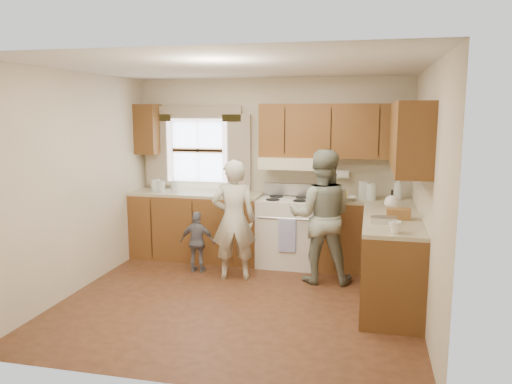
% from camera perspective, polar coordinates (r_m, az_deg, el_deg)
% --- Properties ---
extents(room, '(3.80, 3.80, 3.80)m').
position_cam_1_polar(room, '(5.28, -2.03, 0.42)').
color(room, '#412514').
rests_on(room, ground).
extents(kitchen_fixtures, '(3.80, 2.25, 2.15)m').
position_cam_1_polar(kitchen_fixtures, '(6.28, 5.96, -2.00)').
color(kitchen_fixtures, '#4A2B0F').
rests_on(kitchen_fixtures, ground).
extents(stove, '(0.76, 0.67, 1.07)m').
position_cam_1_polar(stove, '(6.75, 3.63, -4.41)').
color(stove, silver).
rests_on(stove, ground).
extents(woman_left, '(0.61, 0.48, 1.48)m').
position_cam_1_polar(woman_left, '(6.11, -2.56, -3.19)').
color(woman_left, beige).
rests_on(woman_left, ground).
extents(woman_right, '(0.83, 0.68, 1.61)m').
position_cam_1_polar(woman_right, '(6.04, 7.46, -2.78)').
color(woman_right, '#2B4338').
rests_on(woman_right, ground).
extents(child, '(0.46, 0.20, 0.79)m').
position_cam_1_polar(child, '(6.47, -6.69, -5.69)').
color(child, slate).
rests_on(child, ground).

